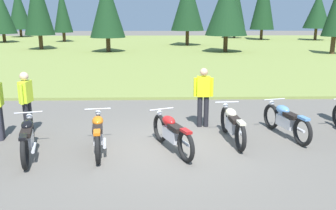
# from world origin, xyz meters

# --- Properties ---
(ground_plane) EXTENTS (140.00, 140.00, 0.00)m
(ground_plane) POSITION_xyz_m (0.00, 0.00, 0.00)
(ground_plane) COLOR #605B54
(grass_moorland) EXTENTS (80.00, 44.00, 0.10)m
(grass_moorland) POSITION_xyz_m (0.00, 26.99, 0.05)
(grass_moorland) COLOR olive
(grass_moorland) RESTS_ON ground
(forest_treeline) EXTENTS (43.39, 27.60, 8.85)m
(forest_treeline) POSITION_xyz_m (-0.25, 33.82, 4.13)
(forest_treeline) COLOR #47331E
(forest_treeline) RESTS_ON ground
(motorcycle_black) EXTENTS (0.77, 2.06, 0.88)m
(motorcycle_black) POSITION_xyz_m (-3.13, -0.45, 0.44)
(motorcycle_black) COLOR black
(motorcycle_black) RESTS_ON ground
(motorcycle_orange) EXTENTS (0.66, 2.09, 0.88)m
(motorcycle_orange) POSITION_xyz_m (-1.62, -0.17, 0.44)
(motorcycle_orange) COLOR black
(motorcycle_orange) RESTS_ON ground
(motorcycle_red) EXTENTS (0.99, 1.97, 0.88)m
(motorcycle_red) POSITION_xyz_m (0.07, -0.19, 0.44)
(motorcycle_red) COLOR black
(motorcycle_red) RESTS_ON ground
(motorcycle_cream) EXTENTS (0.62, 2.10, 0.88)m
(motorcycle_cream) POSITION_xyz_m (1.60, 0.45, 0.44)
(motorcycle_cream) COLOR black
(motorcycle_cream) RESTS_ON ground
(motorcycle_sky_blue) EXTENTS (0.76, 2.06, 0.88)m
(motorcycle_sky_blue) POSITION_xyz_m (3.05, 0.76, 0.44)
(motorcycle_sky_blue) COLOR black
(motorcycle_sky_blue) RESTS_ON ground
(rider_with_back_turned) EXTENTS (0.55, 0.24, 1.67)m
(rider_with_back_turned) POSITION_xyz_m (1.01, 1.65, 0.95)
(rider_with_back_turned) COLOR black
(rider_with_back_turned) RESTS_ON ground
(rider_in_hivis_vest) EXTENTS (0.26, 0.55, 1.67)m
(rider_in_hivis_vest) POSITION_xyz_m (-3.66, 1.06, 0.95)
(rider_in_hivis_vest) COLOR black
(rider_in_hivis_vest) RESTS_ON ground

